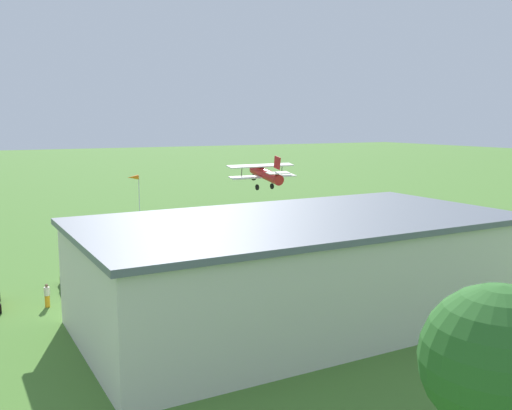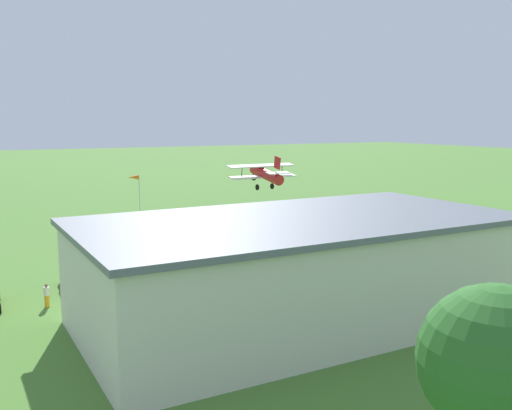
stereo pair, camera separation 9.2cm
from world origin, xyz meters
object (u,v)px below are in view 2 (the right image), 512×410
Objects in this scene: biplane at (265,174)px; person_beside_truck at (117,265)px; car_grey at (340,249)px; windsock at (134,180)px; tree_at_field_edge at (495,362)px; hangar at (299,269)px; person_at_fence_line at (157,256)px; person_near_hangar_door at (219,247)px; car_white at (77,278)px; person_by_parked_cars at (47,296)px.

person_beside_truck is at bearing 28.14° from biplane.
car_grey is 2.98× the size of person_beside_truck.
car_grey is 0.80× the size of windsock.
biplane is 22.41m from person_beside_truck.
tree_at_field_edge reaches higher than person_beside_truck.
tree_at_field_edge reaches higher than hangar.
hangar is 17.37m from person_at_fence_line.
biplane reaches higher than tree_at_field_edge.
person_near_hangar_door is (-9.85, -2.07, 0.05)m from person_beside_truck.
person_near_hangar_door is (-13.42, -4.63, -0.03)m from car_white.
person_by_parked_cars is 33.82m from windsock.
car_white is 4.25m from person_by_parked_cars.
biplane is 4.95× the size of person_at_fence_line.
biplane is 18.75m from person_at_fence_line.
hangar is at bearing 65.64° from biplane.
hangar is 16.69× the size of person_near_hangar_door.
person_by_parked_cars is (25.22, 16.18, -5.68)m from biplane.
biplane reaches higher than car_white.
person_beside_truck is 0.93× the size of person_at_fence_line.
car_grey reaches higher than person_beside_truck.
car_grey reaches higher than person_by_parked_cars.
car_grey is (-11.87, -11.97, -2.40)m from hangar.
person_at_fence_line is at bearing -163.77° from person_beside_truck.
hangar is 17.29m from car_white.
biplane is 1.05× the size of tree_at_field_edge.
person_beside_truck is at bearing 71.01° from windsock.
car_grey is at bearing -175.04° from person_by_parked_cars.
biplane is 13.58m from person_near_hangar_door.
person_by_parked_cars is (25.35, 2.20, -0.06)m from car_grey.
hangar reaches higher than person_by_parked_cars.
windsock is at bearing -91.43° from hangar.
tree_at_field_edge is at bearing 69.38° from biplane.
hangar is at bearing 129.69° from car_white.
person_near_hangar_door is 0.29× the size of windsock.
person_beside_truck is at bearing -64.90° from hangar.
hangar reaches higher than car_grey.
person_by_parked_cars is 17.87m from person_near_hangar_door.
tree_at_field_edge is (7.45, 36.28, 4.67)m from person_near_hangar_door.
hangar is at bearing 45.23° from car_grey.
hangar is 28.66m from biplane.
hangar is 17.03m from car_grey.
car_white is at bearing -79.32° from tree_at_field_edge.
hangar is 16.35× the size of person_at_fence_line.
person_beside_truck is 0.27× the size of windsock.
windsock is at bearing -113.95° from car_white.
hangar is 40.09m from windsock.
person_at_fence_line is (-3.74, -1.09, 0.07)m from person_beside_truck.
biplane reaches higher than car_grey.
person_by_parked_cars is at bearing 32.68° from biplane.
tree_at_field_edge is at bearing 106.77° from person_by_parked_cars.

